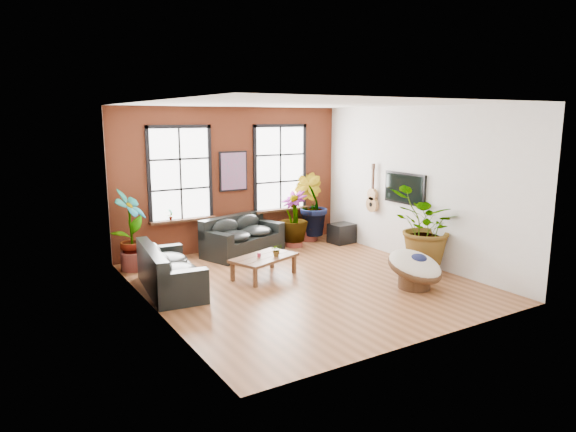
% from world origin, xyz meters
% --- Properties ---
extents(room, '(6.04, 6.54, 3.54)m').
position_xyz_m(room, '(0.00, 0.15, 1.75)').
color(room, brown).
rests_on(room, ground).
extents(sofa_back, '(2.18, 1.55, 0.91)m').
position_xyz_m(sofa_back, '(-0.09, 2.62, 0.41)').
color(sofa_back, black).
rests_on(sofa_back, ground).
extents(sofa_left, '(1.13, 2.24, 0.85)m').
position_xyz_m(sofa_left, '(-2.48, 0.92, 0.39)').
color(sofa_left, black).
rests_on(sofa_left, ground).
extents(coffee_table, '(1.54, 1.19, 0.53)m').
position_xyz_m(coffee_table, '(-0.52, 0.70, 0.39)').
color(coffee_table, '#4F311C').
rests_on(coffee_table, ground).
extents(papasan_chair, '(1.30, 1.31, 0.80)m').
position_xyz_m(papasan_chair, '(1.63, -1.42, 0.41)').
color(papasan_chair, '#482D19').
rests_on(papasan_chair, ground).
extents(poster, '(0.74, 0.06, 0.98)m').
position_xyz_m(poster, '(0.00, 3.18, 1.95)').
color(poster, black).
rests_on(poster, room).
extents(tv_wall_unit, '(0.13, 1.86, 1.20)m').
position_xyz_m(tv_wall_unit, '(2.93, 0.60, 1.54)').
color(tv_wall_unit, black).
rests_on(tv_wall_unit, room).
extents(media_box, '(0.65, 0.56, 0.51)m').
position_xyz_m(media_box, '(2.65, 2.23, 0.25)').
color(media_box, black).
rests_on(media_box, ground).
extents(pot_back_left, '(0.65, 0.65, 0.39)m').
position_xyz_m(pot_back_left, '(-2.68, 2.63, 0.20)').
color(pot_back_left, maroon).
rests_on(pot_back_left, ground).
extents(pot_back_right, '(0.59, 0.59, 0.33)m').
position_xyz_m(pot_back_right, '(2.07, 2.91, 0.17)').
color(pot_back_right, maroon).
rests_on(pot_back_right, ground).
extents(pot_right_wall, '(0.66, 0.66, 0.37)m').
position_xyz_m(pot_right_wall, '(2.57, -0.75, 0.19)').
color(pot_right_wall, maroon).
rests_on(pot_right_wall, ground).
extents(pot_mid, '(0.49, 0.49, 0.32)m').
position_xyz_m(pot_mid, '(1.37, 2.55, 0.16)').
color(pot_mid, maroon).
rests_on(pot_mid, ground).
extents(floor_plant_back_left, '(1.00, 1.01, 1.61)m').
position_xyz_m(floor_plant_back_left, '(-2.70, 2.64, 0.96)').
color(floor_plant_back_left, '#204713').
rests_on(floor_plant_back_left, ground).
extents(floor_plant_back_right, '(1.10, 1.16, 1.66)m').
position_xyz_m(floor_plant_back_right, '(2.09, 2.89, 0.98)').
color(floor_plant_back_right, '#204713').
rests_on(floor_plant_back_right, ground).
extents(floor_plant_right_wall, '(1.79, 1.66, 1.64)m').
position_xyz_m(floor_plant_right_wall, '(2.57, -0.76, 0.98)').
color(floor_plant_right_wall, '#204713').
rests_on(floor_plant_right_wall, ground).
extents(floor_plant_mid, '(0.88, 0.88, 1.29)m').
position_xyz_m(floor_plant_mid, '(1.37, 2.56, 0.78)').
color(floor_plant_mid, '#204713').
rests_on(floor_plant_mid, ground).
extents(table_plant, '(0.28, 0.26, 0.26)m').
position_xyz_m(table_plant, '(-0.28, 0.59, 0.57)').
color(table_plant, '#204713').
rests_on(table_plant, coffee_table).
extents(sill_plant_left, '(0.17, 0.17, 0.27)m').
position_xyz_m(sill_plant_left, '(-1.65, 3.13, 1.04)').
color(sill_plant_left, '#204713').
rests_on(sill_plant_left, room).
extents(sill_plant_right, '(0.19, 0.19, 0.27)m').
position_xyz_m(sill_plant_right, '(1.70, 3.13, 1.04)').
color(sill_plant_right, '#204713').
rests_on(sill_plant_right, room).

